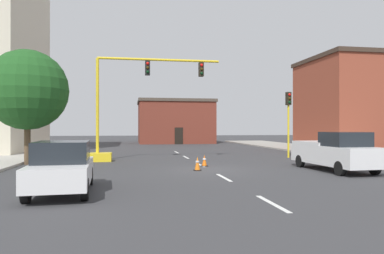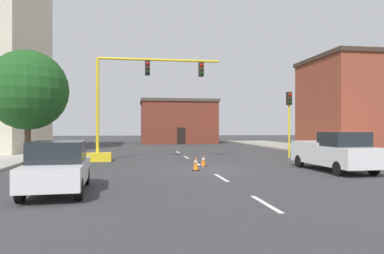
% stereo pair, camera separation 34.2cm
% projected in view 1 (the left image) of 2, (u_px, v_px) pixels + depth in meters
% --- Properties ---
extents(ground_plane, '(160.00, 160.00, 0.00)m').
position_uv_depth(ground_plane, '(209.00, 170.00, 18.90)').
color(ground_plane, '#38383A').
extents(sidewalk_right, '(6.00, 56.00, 0.14)m').
position_uv_depth(sidewalk_right, '(351.00, 154.00, 29.04)').
color(sidewalk_right, '#9E998E').
rests_on(sidewalk_right, ground_plane).
extents(lane_stripe_seg_1, '(0.16, 2.40, 0.01)m').
position_uv_depth(lane_stripe_seg_1, '(272.00, 203.00, 10.52)').
color(lane_stripe_seg_1, silver).
rests_on(lane_stripe_seg_1, ground_plane).
extents(lane_stripe_seg_2, '(0.16, 2.40, 0.01)m').
position_uv_depth(lane_stripe_seg_2, '(224.00, 178.00, 15.94)').
color(lane_stripe_seg_2, silver).
rests_on(lane_stripe_seg_2, ground_plane).
extents(lane_stripe_seg_3, '(0.16, 2.40, 0.01)m').
position_uv_depth(lane_stripe_seg_3, '(200.00, 165.00, 21.36)').
color(lane_stripe_seg_3, silver).
rests_on(lane_stripe_seg_3, ground_plane).
extents(lane_stripe_seg_4, '(0.16, 2.40, 0.01)m').
position_uv_depth(lane_stripe_seg_4, '(186.00, 157.00, 26.78)').
color(lane_stripe_seg_4, silver).
rests_on(lane_stripe_seg_4, ground_plane).
extents(lane_stripe_seg_5, '(0.16, 2.40, 0.01)m').
position_uv_depth(lane_stripe_seg_5, '(177.00, 152.00, 32.20)').
color(lane_stripe_seg_5, silver).
rests_on(lane_stripe_seg_5, ground_plane).
extents(building_brick_center, '(10.50, 9.20, 6.06)m').
position_uv_depth(building_brick_center, '(175.00, 122.00, 51.98)').
color(building_brick_center, brown).
rests_on(building_brick_center, ground_plane).
extents(building_row_right, '(12.85, 9.30, 9.16)m').
position_uv_depth(building_row_right, '(371.00, 104.00, 36.50)').
color(building_row_right, brown).
rests_on(building_row_right, ground_plane).
extents(traffic_signal_gantry, '(9.01, 1.20, 6.83)m').
position_uv_depth(traffic_signal_gantry, '(115.00, 127.00, 23.78)').
color(traffic_signal_gantry, yellow).
rests_on(traffic_signal_gantry, ground_plane).
extents(traffic_light_pole_right, '(0.32, 0.47, 4.80)m').
position_uv_depth(traffic_light_pole_right, '(289.00, 109.00, 26.50)').
color(traffic_light_pole_right, yellow).
rests_on(traffic_light_pole_right, ground_plane).
extents(tree_left_near, '(4.78, 4.78, 6.84)m').
position_uv_depth(tree_left_near, '(27.00, 90.00, 21.57)').
color(tree_left_near, brown).
rests_on(tree_left_near, ground_plane).
extents(pickup_truck_white, '(2.19, 5.47, 1.99)m').
position_uv_depth(pickup_truck_white, '(335.00, 152.00, 18.43)').
color(pickup_truck_white, white).
rests_on(pickup_truck_white, ground_plane).
extents(sedan_white_near_left, '(2.11, 4.60, 1.74)m').
position_uv_depth(sedan_white_near_left, '(62.00, 167.00, 12.26)').
color(sedan_white_near_left, white).
rests_on(sedan_white_near_left, ground_plane).
extents(traffic_cone_roadside_a, '(0.36, 0.36, 0.65)m').
position_uv_depth(traffic_cone_roadside_a, '(204.00, 161.00, 20.59)').
color(traffic_cone_roadside_a, black).
rests_on(traffic_cone_roadside_a, ground_plane).
extents(traffic_cone_roadside_b, '(0.36, 0.36, 0.72)m').
position_uv_depth(traffic_cone_roadside_b, '(197.00, 164.00, 18.54)').
color(traffic_cone_roadside_b, black).
rests_on(traffic_cone_roadside_b, ground_plane).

